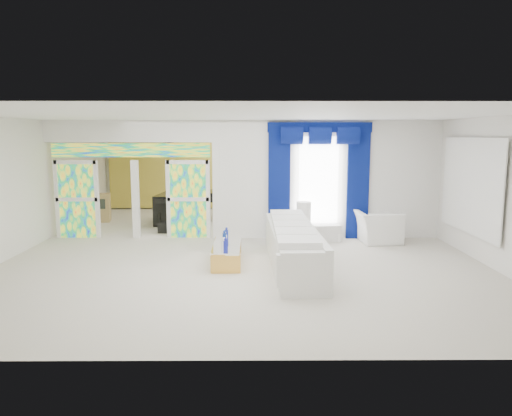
{
  "coord_description": "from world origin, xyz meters",
  "views": [
    {
      "loc": [
        0.23,
        -11.43,
        2.64
      ],
      "look_at": [
        0.3,
        -1.2,
        1.1
      ],
      "focal_mm": 34.26,
      "sensor_mm": 36.0,
      "label": 1
    }
  ],
  "objects_px": {
    "armchair": "(377,226)",
    "grand_piano": "(183,208)",
    "console_table": "(315,233)",
    "white_sofa": "(293,248)",
    "coffee_table": "(227,254)"
  },
  "relations": [
    {
      "from": "armchair",
      "to": "grand_piano",
      "type": "bearing_deg",
      "value": 59.79
    },
    {
      "from": "armchair",
      "to": "console_table",
      "type": "bearing_deg",
      "value": 85.6
    },
    {
      "from": "white_sofa",
      "to": "coffee_table",
      "type": "distance_m",
      "value": 1.4
    },
    {
      "from": "white_sofa",
      "to": "grand_piano",
      "type": "xyz_separation_m",
      "value": [
        -2.95,
        5.05,
        0.06
      ]
    },
    {
      "from": "white_sofa",
      "to": "console_table",
      "type": "bearing_deg",
      "value": 70.59
    },
    {
      "from": "console_table",
      "to": "coffee_table",
      "type": "bearing_deg",
      "value": -135.63
    },
    {
      "from": "armchair",
      "to": "grand_piano",
      "type": "xyz_separation_m",
      "value": [
        -5.22,
        2.75,
        0.05
      ]
    },
    {
      "from": "coffee_table",
      "to": "grand_piano",
      "type": "relative_size",
      "value": 0.96
    },
    {
      "from": "coffee_table",
      "to": "console_table",
      "type": "xyz_separation_m",
      "value": [
        2.1,
        2.06,
        0.02
      ]
    },
    {
      "from": "white_sofa",
      "to": "console_table",
      "type": "xyz_separation_m",
      "value": [
        0.75,
        2.36,
        -0.18
      ]
    },
    {
      "from": "white_sofa",
      "to": "armchair",
      "type": "xyz_separation_m",
      "value": [
        2.28,
        2.31,
        0.0
      ]
    },
    {
      "from": "console_table",
      "to": "grand_piano",
      "type": "xyz_separation_m",
      "value": [
        -3.7,
        2.7,
        0.24
      ]
    },
    {
      "from": "white_sofa",
      "to": "armchair",
      "type": "distance_m",
      "value": 3.24
    },
    {
      "from": "console_table",
      "to": "armchair",
      "type": "relative_size",
      "value": 1.04
    },
    {
      "from": "white_sofa",
      "to": "armchair",
      "type": "bearing_deg",
      "value": 43.72
    }
  ]
}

